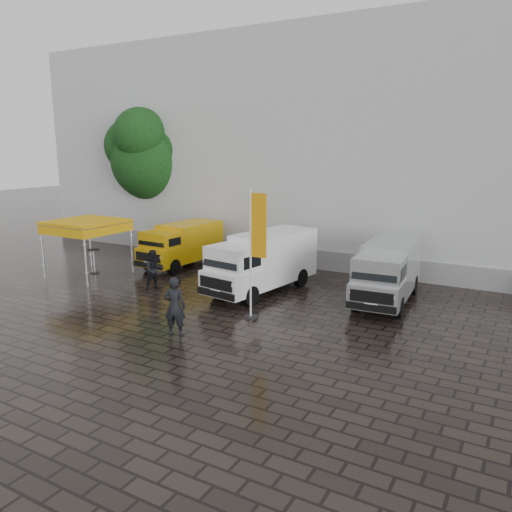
{
  "coord_description": "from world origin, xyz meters",
  "views": [
    {
      "loc": [
        8.35,
        -15.0,
        6.02
      ],
      "look_at": [
        -1.4,
        2.2,
        1.73
      ],
      "focal_mm": 35.0,
      "sensor_mm": 36.0,
      "label": 1
    }
  ],
  "objects_px": {
    "canopy_tent": "(85,224)",
    "flagpole": "(255,247)",
    "van_silver": "(388,273)",
    "van_white": "(262,263)",
    "van_yellow": "(181,246)",
    "person_front": "(175,307)",
    "person_tent": "(154,270)",
    "cocktail_table": "(94,261)"
  },
  "relations": [
    {
      "from": "van_silver",
      "to": "person_tent",
      "type": "bearing_deg",
      "value": -164.31
    },
    {
      "from": "canopy_tent",
      "to": "person_tent",
      "type": "height_order",
      "value": "canopy_tent"
    },
    {
      "from": "van_white",
      "to": "person_front",
      "type": "xyz_separation_m",
      "value": [
        0.01,
        -5.88,
        -0.25
      ]
    },
    {
      "from": "canopy_tent",
      "to": "flagpole",
      "type": "height_order",
      "value": "flagpole"
    },
    {
      "from": "person_front",
      "to": "flagpole",
      "type": "bearing_deg",
      "value": -137.44
    },
    {
      "from": "van_white",
      "to": "person_front",
      "type": "relative_size",
      "value": 2.89
    },
    {
      "from": "canopy_tent",
      "to": "cocktail_table",
      "type": "distance_m",
      "value": 1.98
    },
    {
      "from": "van_silver",
      "to": "canopy_tent",
      "type": "xyz_separation_m",
      "value": [
        -13.59,
        -2.98,
        1.33
      ]
    },
    {
      "from": "van_silver",
      "to": "flagpole",
      "type": "relative_size",
      "value": 1.15
    },
    {
      "from": "van_silver",
      "to": "flagpole",
      "type": "bearing_deg",
      "value": -133.35
    },
    {
      "from": "flagpole",
      "to": "person_tent",
      "type": "xyz_separation_m",
      "value": [
        -5.63,
        1.09,
        -1.73
      ]
    },
    {
      "from": "cocktail_table",
      "to": "person_tent",
      "type": "distance_m",
      "value": 4.58
    },
    {
      "from": "flagpole",
      "to": "person_front",
      "type": "distance_m",
      "value": 3.52
    },
    {
      "from": "van_white",
      "to": "flagpole",
      "type": "xyz_separation_m",
      "value": [
        1.42,
        -3.09,
        1.37
      ]
    },
    {
      "from": "canopy_tent",
      "to": "flagpole",
      "type": "distance_m",
      "value": 10.09
    },
    {
      "from": "van_silver",
      "to": "person_tent",
      "type": "height_order",
      "value": "van_silver"
    },
    {
      "from": "van_white",
      "to": "person_tent",
      "type": "height_order",
      "value": "van_white"
    },
    {
      "from": "van_yellow",
      "to": "flagpole",
      "type": "height_order",
      "value": "flagpole"
    },
    {
      "from": "person_tent",
      "to": "van_yellow",
      "type": "bearing_deg",
      "value": 54.44
    },
    {
      "from": "person_front",
      "to": "person_tent",
      "type": "height_order",
      "value": "person_front"
    },
    {
      "from": "canopy_tent",
      "to": "flagpole",
      "type": "relative_size",
      "value": 0.65
    },
    {
      "from": "van_white",
      "to": "flagpole",
      "type": "bearing_deg",
      "value": -56.51
    },
    {
      "from": "canopy_tent",
      "to": "flagpole",
      "type": "bearing_deg",
      "value": -7.74
    },
    {
      "from": "van_yellow",
      "to": "person_front",
      "type": "distance_m",
      "value": 9.82
    },
    {
      "from": "flagpole",
      "to": "van_silver",
      "type": "bearing_deg",
      "value": 50.38
    },
    {
      "from": "canopy_tent",
      "to": "van_white",
      "type": "bearing_deg",
      "value": 11.43
    },
    {
      "from": "van_silver",
      "to": "flagpole",
      "type": "xyz_separation_m",
      "value": [
        -3.59,
        -4.34,
        1.43
      ]
    },
    {
      "from": "van_yellow",
      "to": "person_front",
      "type": "height_order",
      "value": "van_yellow"
    },
    {
      "from": "van_yellow",
      "to": "person_tent",
      "type": "bearing_deg",
      "value": -64.63
    },
    {
      "from": "canopy_tent",
      "to": "flagpole",
      "type": "xyz_separation_m",
      "value": [
        10.0,
        -1.36,
        0.1
      ]
    },
    {
      "from": "van_yellow",
      "to": "flagpole",
      "type": "xyz_separation_m",
      "value": [
        7.27,
        -5.09,
        1.5
      ]
    },
    {
      "from": "canopy_tent",
      "to": "person_tent",
      "type": "xyz_separation_m",
      "value": [
        4.37,
        -0.27,
        -1.63
      ]
    },
    {
      "from": "van_silver",
      "to": "cocktail_table",
      "type": "relative_size",
      "value": 4.58
    },
    {
      "from": "van_white",
      "to": "canopy_tent",
      "type": "distance_m",
      "value": 8.84
    },
    {
      "from": "van_yellow",
      "to": "flagpole",
      "type": "relative_size",
      "value": 1.01
    },
    {
      "from": "canopy_tent",
      "to": "person_tent",
      "type": "distance_m",
      "value": 4.67
    },
    {
      "from": "flagpole",
      "to": "cocktail_table",
      "type": "relative_size",
      "value": 3.97
    },
    {
      "from": "flagpole",
      "to": "person_tent",
      "type": "distance_m",
      "value": 5.99
    },
    {
      "from": "van_silver",
      "to": "cocktail_table",
      "type": "distance_m",
      "value": 13.95
    },
    {
      "from": "flagpole",
      "to": "van_white",
      "type": "bearing_deg",
      "value": 114.73
    },
    {
      "from": "van_yellow",
      "to": "canopy_tent",
      "type": "bearing_deg",
      "value": -123.11
    },
    {
      "from": "van_yellow",
      "to": "cocktail_table",
      "type": "bearing_deg",
      "value": -128.43
    }
  ]
}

